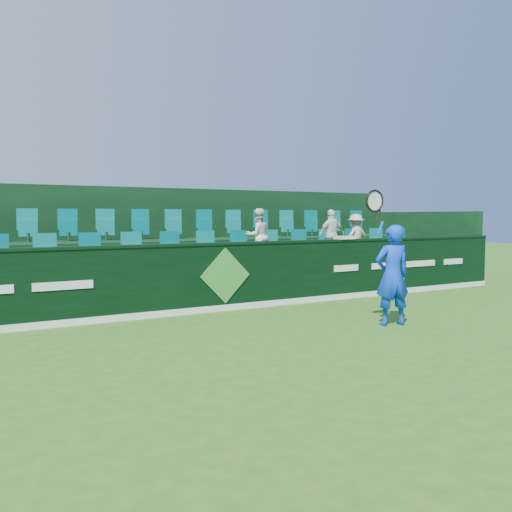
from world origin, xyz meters
TOP-DOWN VIEW (x-y plane):
  - ground at (0.00, 0.00)m, footprint 60.00×60.00m
  - sponsor_hoarding at (0.00, 4.00)m, footprint 16.00×0.25m
  - stand_tier_front at (0.00, 5.10)m, footprint 16.00×2.00m
  - stand_tier_back at (0.00, 7.00)m, footprint 16.00×1.80m
  - stand_rear at (0.00, 7.44)m, footprint 16.00×4.10m
  - seat_row_front at (0.00, 5.50)m, footprint 13.50×0.50m
  - seat_row_back at (0.00, 7.30)m, footprint 13.50×0.50m
  - tennis_player at (1.72, 1.10)m, footprint 1.13×0.56m
  - spectator_left at (1.52, 5.12)m, footprint 0.64×0.52m
  - spectator_middle at (3.68, 5.12)m, footprint 0.75×0.37m
  - spectator_right at (4.46, 5.12)m, footprint 0.73×0.43m
  - towel at (3.14, 4.00)m, footprint 0.43×0.28m
  - drinks_bottle at (4.51, 4.00)m, footprint 0.07×0.07m

SIDE VIEW (x-z plane):
  - ground at x=0.00m, z-range 0.00..0.00m
  - stand_tier_front at x=0.00m, z-range 0.00..0.80m
  - stand_tier_back at x=0.00m, z-range 0.00..1.30m
  - sponsor_hoarding at x=0.00m, z-range 0.00..1.35m
  - tennis_player at x=1.72m, z-range -0.30..2.06m
  - seat_row_front at x=0.00m, z-range 0.80..1.40m
  - stand_rear at x=0.00m, z-range -0.08..2.52m
  - spectator_right at x=4.46m, z-range 0.80..1.92m
  - towel at x=3.14m, z-range 1.35..1.41m
  - spectator_middle at x=3.68m, z-range 0.80..2.03m
  - spectator_left at x=1.52m, z-range 0.80..2.04m
  - drinks_bottle at x=4.51m, z-range 1.35..1.56m
  - seat_row_back at x=0.00m, z-range 1.30..1.90m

